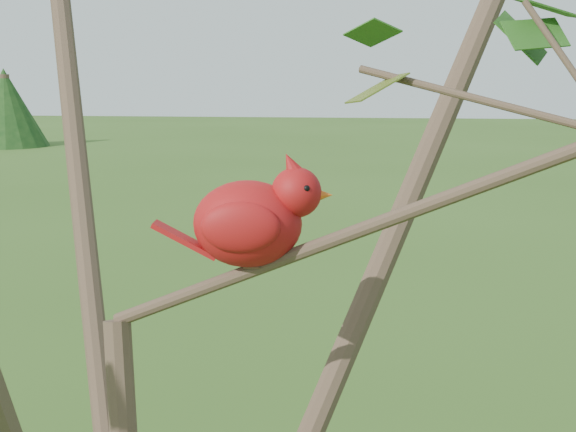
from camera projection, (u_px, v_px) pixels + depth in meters
The scene contains 3 objects.
crabapple_tree at pixel (142, 206), 0.99m from camera, with size 2.35×2.05×2.95m.
cardinal at pixel (254, 219), 1.09m from camera, with size 0.22×0.12×0.16m.
distant_trees at pixel (244, 95), 25.48m from camera, with size 39.64×14.70×3.25m.
Camera 1 is at (0.31, -0.97, 2.27)m, focal length 55.00 mm.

